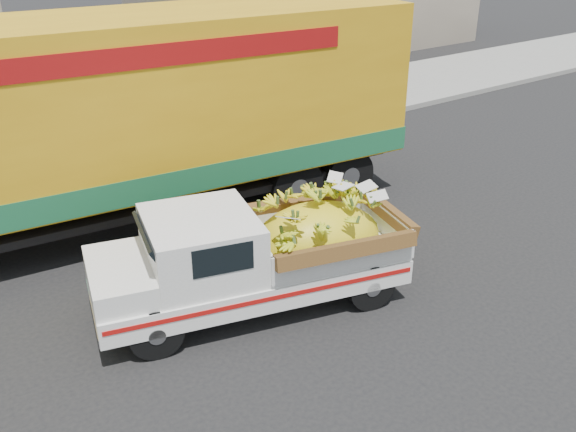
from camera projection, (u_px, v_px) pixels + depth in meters
ground at (195, 360)px, 8.44m from camera, size 100.00×100.00×0.00m
curb at (41, 191)px, 13.31m from camera, size 60.00×0.25×0.15m
sidewalk at (14, 162)px, 14.84m from camera, size 60.00×4.00×0.14m
pickup_truck at (273, 251)px, 9.37m from camera, size 4.76×2.71×1.58m
semi_trailer at (89, 121)px, 10.84m from camera, size 12.04×3.70×3.80m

